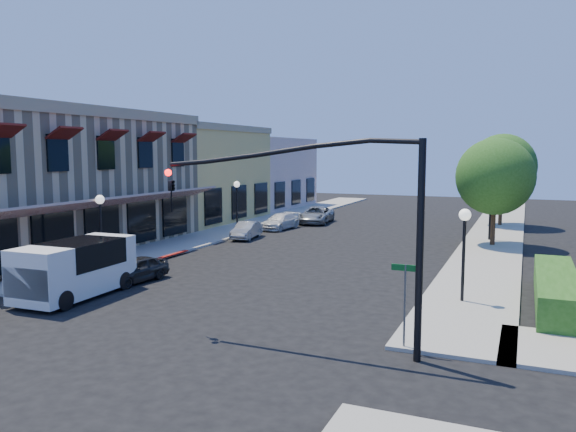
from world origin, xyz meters
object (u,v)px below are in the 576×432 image
at_px(street_name_sign, 405,292).
at_px(lamppost_left_far, 237,193).
at_px(lamppost_right_near, 464,231).
at_px(lamppost_right_far, 491,198).
at_px(white_van, 74,266).
at_px(lamppost_left_near, 100,212).
at_px(parked_car_b, 247,230).
at_px(parked_car_a, 135,270).
at_px(street_tree_b, 502,167).
at_px(street_tree_a, 495,177).
at_px(parked_car_c, 280,222).
at_px(signal_mast_arm, 343,208).
at_px(parked_car_d, 316,215).

relative_size(street_name_sign, lamppost_left_far, 0.70).
relative_size(lamppost_left_far, lamppost_right_near, 1.00).
relative_size(street_name_sign, lamppost_right_far, 0.70).
bearing_deg(white_van, lamppost_left_near, 121.30).
xyz_separation_m(lamppost_right_near, parked_car_b, (-14.70, 11.00, -2.18)).
height_order(parked_car_a, parked_car_b, parked_car_a).
xyz_separation_m(street_tree_b, lamppost_right_near, (-0.30, -24.00, -1.81)).
xyz_separation_m(lamppost_left_far, parked_car_b, (2.30, -3.00, -2.18)).
xyz_separation_m(street_tree_a, white_van, (-14.30, -18.94, -2.94)).
relative_size(street_tree_b, lamppost_left_far, 1.97).
bearing_deg(white_van, lamppost_left_far, 99.01).
height_order(white_van, parked_car_c, white_van).
xyz_separation_m(signal_mast_arm, lamppost_right_near, (2.64, 6.50, -1.35)).
bearing_deg(parked_car_d, street_tree_a, -31.59).
distance_m(street_name_sign, parked_car_a, 13.10).
bearing_deg(lamppost_left_far, lamppost_right_near, -39.47).
relative_size(lamppost_right_far, parked_car_c, 0.92).
bearing_deg(lamppost_left_far, street_tree_a, 0.00).
bearing_deg(street_tree_b, lamppost_right_far, -92.15).
distance_m(lamppost_left_near, parked_car_b, 11.45).
bearing_deg(lamppost_left_far, street_name_sign, -51.06).
xyz_separation_m(parked_car_a, parked_car_c, (-1.04, 17.95, 0.01)).
bearing_deg(lamppost_right_far, street_tree_a, -81.47).
relative_size(street_tree_b, street_name_sign, 2.81).
height_order(street_name_sign, parked_car_d, street_name_sign).
height_order(street_tree_b, lamppost_left_near, street_tree_b).
height_order(street_tree_a, signal_mast_arm, street_tree_a).
height_order(lamppost_right_near, lamppost_right_far, same).
distance_m(parked_car_b, parked_car_d, 9.50).
bearing_deg(street_tree_a, parked_car_b, -168.69).
height_order(street_tree_a, parked_car_a, street_tree_a).
height_order(street_tree_b, lamppost_right_near, street_tree_b).
relative_size(lamppost_right_near, parked_car_c, 0.92).
relative_size(street_tree_b, parked_car_c, 1.80).
height_order(lamppost_right_near, parked_car_a, lamppost_right_near).
distance_m(parked_car_a, parked_car_c, 17.98).
relative_size(street_tree_b, parked_car_b, 2.09).
bearing_deg(parked_car_c, white_van, -82.44).
xyz_separation_m(street_tree_a, parked_car_a, (-13.77, -15.94, -3.64)).
height_order(street_tree_a, white_van, street_tree_a).
distance_m(signal_mast_arm, white_van, 11.81).
distance_m(lamppost_right_far, parked_car_d, 14.17).
height_order(street_tree_a, parked_car_b, street_tree_a).
height_order(lamppost_left_near, parked_car_d, lamppost_left_near).
relative_size(lamppost_left_near, parked_car_a, 1.09).
bearing_deg(lamppost_right_near, lamppost_left_far, 140.53).
distance_m(lamppost_left_near, lamppost_left_far, 14.00).
xyz_separation_m(street_name_sign, lamppost_right_near, (1.00, 5.80, 1.04)).
xyz_separation_m(signal_mast_arm, street_name_sign, (1.64, 0.70, -2.39)).
bearing_deg(street_name_sign, lamppost_left_far, 128.94).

